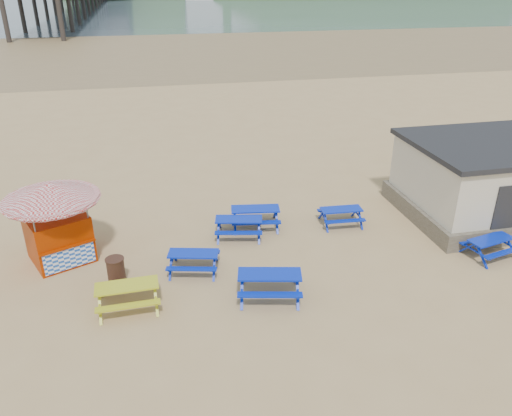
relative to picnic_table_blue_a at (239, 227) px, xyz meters
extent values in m
plane|color=tan|center=(0.27, -1.25, -0.37)|extent=(400.00, 400.00, 0.00)
plane|color=olive|center=(0.27, 53.75, -0.37)|extent=(400.00, 400.00, 0.00)
plane|color=#42535E|center=(0.27, 168.75, -0.36)|extent=(400.00, 400.00, 0.00)
cube|color=#0828B6|center=(0.00, 0.00, 0.35)|extent=(1.88, 1.04, 0.05)
cube|color=#0828B6|center=(0.12, 0.58, 0.07)|extent=(1.78, 0.61, 0.05)
cube|color=#0828B6|center=(-0.12, -0.58, 0.07)|extent=(1.78, 0.61, 0.05)
cube|color=#0828B6|center=(0.79, 0.65, 0.40)|extent=(1.99, 1.02, 0.05)
cube|color=#0828B6|center=(0.89, 1.28, 0.10)|extent=(1.91, 0.55, 0.05)
cube|color=#0828B6|center=(0.69, 0.03, 0.10)|extent=(1.91, 0.55, 0.05)
cube|color=#0828B6|center=(4.18, 0.09, 0.29)|extent=(1.67, 0.73, 0.05)
cube|color=#0828B6|center=(4.21, 0.64, 0.04)|extent=(1.64, 0.32, 0.05)
cube|color=#0828B6|center=(4.14, -0.45, 0.04)|extent=(1.64, 0.32, 0.05)
cube|color=#0828B6|center=(-1.95, -2.10, 0.31)|extent=(1.78, 1.03, 0.05)
cube|color=#0828B6|center=(-1.82, -1.56, 0.05)|extent=(1.68, 0.62, 0.05)
cube|color=#0828B6|center=(-2.08, -2.64, 0.05)|extent=(1.68, 0.62, 0.05)
cube|color=#0828B6|center=(0.21, -4.06, 0.42)|extent=(2.08, 1.17, 0.05)
cube|color=#0828B6|center=(0.35, -3.43, 0.12)|extent=(1.97, 0.70, 0.05)
cube|color=#0828B6|center=(0.07, -4.70, 0.12)|extent=(1.97, 0.70, 0.05)
cube|color=#0828B6|center=(8.44, -3.39, 0.30)|extent=(1.76, 0.99, 0.05)
cube|color=#0828B6|center=(8.32, -2.84, 0.04)|extent=(1.67, 0.59, 0.05)
cube|color=#0828B6|center=(8.56, -3.93, 0.04)|extent=(1.67, 0.59, 0.05)
cube|color=#9FAD1B|center=(-4.10, -3.69, 0.38)|extent=(1.88, 0.78, 0.05)
cube|color=#9FAD1B|center=(-4.11, -3.07, 0.09)|extent=(1.87, 0.31, 0.05)
cube|color=#9FAD1B|center=(-4.08, -4.31, 0.09)|extent=(1.87, 0.31, 0.05)
cube|color=#922300|center=(-6.43, -0.29, 0.48)|extent=(2.49, 2.49, 1.71)
cube|color=#922300|center=(-6.03, -1.19, 0.53)|extent=(1.75, 0.85, 0.07)
cube|color=#194CB2|center=(-6.04, -1.17, 0.10)|extent=(1.57, 0.74, 0.77)
cone|color=silver|center=(-6.43, -0.29, 2.24)|extent=(4.30, 4.30, 0.60)
cylinder|color=silver|center=(-6.43, -0.29, 1.94)|extent=(4.19, 4.19, 0.15)
cylinder|color=#3E2016|center=(-4.48, -2.26, 0.06)|extent=(0.57, 0.57, 0.86)
cylinder|color=#3E2016|center=(-4.48, -2.26, 0.50)|extent=(0.61, 0.61, 0.04)
cube|color=#665B4C|center=(10.77, -0.25, -0.02)|extent=(7.40, 5.40, 0.70)
cube|color=#C2B1A0|center=(10.77, -0.25, 1.48)|extent=(7.00, 5.00, 2.30)
cube|color=black|center=(10.77, -0.25, 2.68)|extent=(7.30, 5.30, 0.20)
cube|color=black|center=(9.27, -2.77, 1.03)|extent=(0.90, 0.06, 2.00)
ellipsoid|color=#2D4C1E|center=(90.27, 228.75, -10.37)|extent=(264.00, 144.00, 108.00)
camera|label=1|loc=(-2.99, -16.65, 8.87)|focal=35.00mm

